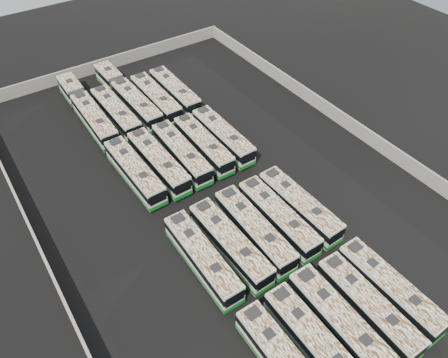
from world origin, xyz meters
TOP-DOWN VIEW (x-y plane):
  - ground at (0.00, 0.00)m, footprint 140.00×140.00m
  - perimeter_wall at (0.00, 0.00)m, footprint 45.20×73.20m
  - bus_front_left at (-5.06, -22.30)m, footprint 2.58×11.93m
  - bus_front_center at (-1.83, -22.28)m, footprint 2.83×12.39m
  - bus_front_right at (1.65, -22.41)m, footprint 2.73×11.84m
  - bus_front_far_right at (4.90, -22.27)m, footprint 2.63×11.87m
  - bus_midfront_far_left at (-8.50, -8.75)m, footprint 2.69×12.11m
  - bus_midfront_left at (-5.03, -8.85)m, footprint 2.86×12.31m
  - bus_midfront_center at (-1.72, -8.78)m, footprint 2.86×12.37m
  - bus_midfront_right at (1.67, -8.83)m, footprint 2.58×12.07m
  - bus_midfront_far_right at (4.90, -8.80)m, footprint 2.84×12.08m
  - bus_midback_far_left at (-8.53, 7.42)m, footprint 2.84×12.29m
  - bus_midback_left at (-5.18, 7.32)m, footprint 2.86×12.42m
  - bus_midback_center at (-1.79, 7.20)m, footprint 2.79×12.18m
  - bus_midback_right at (1.63, 7.14)m, footprint 2.69×11.93m
  - bus_midback_far_right at (4.86, 7.19)m, footprint 2.55×12.05m
  - bus_back_far_left at (-8.47, 24.03)m, footprint 2.84×18.98m
  - bus_back_left at (-5.18, 20.68)m, footprint 2.72×12.27m
  - bus_back_center at (-1.74, 24.14)m, footprint 2.91×18.98m
  - bus_back_right at (1.51, 20.73)m, footprint 2.61×12.22m
  - bus_back_far_right at (4.92, 20.85)m, footprint 2.65×12.15m

SIDE VIEW (x-z plane):
  - ground at x=0.00m, z-range 0.00..0.00m
  - perimeter_wall at x=0.00m, z-range 0.00..2.20m
  - bus_front_right at x=1.65m, z-range 0.04..3.36m
  - bus_front_far_right at x=4.90m, z-range 0.04..3.38m
  - bus_midback_right at x=1.63m, z-range 0.04..3.39m
  - bus_front_left at x=-5.06m, z-range 0.04..3.40m
  - bus_midfront_far_right at x=4.90m, z-range 0.04..3.42m
  - bus_midback_far_right at x=4.86m, z-range 0.04..3.43m
  - bus_midfront_right at x=1.67m, z-range 0.04..3.44m
  - bus_midfront_far_left at x=-8.50m, z-range 0.04..3.44m
  - bus_back_far_right at x=4.92m, z-range 0.04..3.46m
  - bus_midback_center at x=-1.79m, z-range 0.04..3.46m
  - bus_back_center at x=-1.74m, z-range 0.04..3.47m
  - bus_back_far_left at x=-8.47m, z-range 0.04..3.47m
  - bus_back_right at x=1.51m, z-range 0.04..3.48m
  - bus_midback_far_left at x=-8.53m, z-range 0.04..3.49m
  - bus_back_left at x=-5.18m, z-range 0.04..3.49m
  - bus_midfront_left at x=-5.03m, z-range 0.04..3.49m
  - bus_midfront_center at x=-1.72m, z-range 0.04..3.51m
  - bus_front_center at x=-1.83m, z-range 0.04..3.52m
  - bus_midback_left at x=-5.18m, z-range 0.04..3.53m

